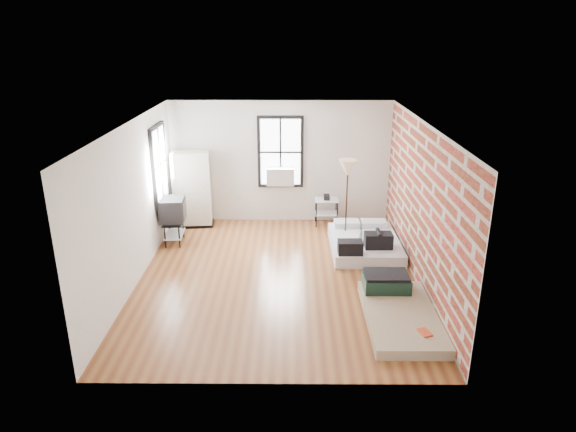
{
  "coord_description": "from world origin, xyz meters",
  "views": [
    {
      "loc": [
        0.25,
        -8.42,
        4.27
      ],
      "look_at": [
        0.19,
        0.3,
        1.08
      ],
      "focal_mm": 32.0,
      "sensor_mm": 36.0,
      "label": 1
    }
  ],
  "objects_px": {
    "mattress_bare": "(397,308)",
    "floor_lamp": "(348,172)",
    "side_table": "(327,204)",
    "mattress_main": "(364,243)",
    "tv_stand": "(173,211)",
    "wardrobe": "(192,189)"
  },
  "relations": [
    {
      "from": "wardrobe",
      "to": "tv_stand",
      "type": "distance_m",
      "value": 1.08
    },
    {
      "from": "floor_lamp",
      "to": "tv_stand",
      "type": "bearing_deg",
      "value": -178.51
    },
    {
      "from": "wardrobe",
      "to": "floor_lamp",
      "type": "relative_size",
      "value": 0.96
    },
    {
      "from": "mattress_main",
      "to": "wardrobe",
      "type": "height_order",
      "value": "wardrobe"
    },
    {
      "from": "mattress_bare",
      "to": "side_table",
      "type": "height_order",
      "value": "side_table"
    },
    {
      "from": "mattress_bare",
      "to": "tv_stand",
      "type": "xyz_separation_m",
      "value": [
        -4.14,
        2.91,
        0.57
      ]
    },
    {
      "from": "floor_lamp",
      "to": "tv_stand",
      "type": "distance_m",
      "value": 3.71
    },
    {
      "from": "wardrobe",
      "to": "tv_stand",
      "type": "relative_size",
      "value": 1.75
    },
    {
      "from": "mattress_main",
      "to": "side_table",
      "type": "relative_size",
      "value": 2.61
    },
    {
      "from": "tv_stand",
      "to": "mattress_bare",
      "type": "bearing_deg",
      "value": -38.54
    },
    {
      "from": "mattress_main",
      "to": "wardrobe",
      "type": "relative_size",
      "value": 1.08
    },
    {
      "from": "mattress_main",
      "to": "mattress_bare",
      "type": "xyz_separation_m",
      "value": [
        0.18,
        -2.54,
        -0.03
      ]
    },
    {
      "from": "floor_lamp",
      "to": "tv_stand",
      "type": "xyz_separation_m",
      "value": [
        -3.61,
        -0.09,
        -0.83
      ]
    },
    {
      "from": "mattress_bare",
      "to": "side_table",
      "type": "distance_m",
      "value": 4.13
    },
    {
      "from": "side_table",
      "to": "mattress_main",
      "type": "bearing_deg",
      "value": -65.02
    },
    {
      "from": "mattress_bare",
      "to": "floor_lamp",
      "type": "height_order",
      "value": "floor_lamp"
    },
    {
      "from": "wardrobe",
      "to": "floor_lamp",
      "type": "height_order",
      "value": "floor_lamp"
    },
    {
      "from": "mattress_main",
      "to": "tv_stand",
      "type": "distance_m",
      "value": 4.01
    },
    {
      "from": "floor_lamp",
      "to": "mattress_bare",
      "type": "bearing_deg",
      "value": -80.01
    },
    {
      "from": "mattress_main",
      "to": "side_table",
      "type": "xyz_separation_m",
      "value": [
        -0.69,
        1.48,
        0.32
      ]
    },
    {
      "from": "floor_lamp",
      "to": "tv_stand",
      "type": "height_order",
      "value": "floor_lamp"
    },
    {
      "from": "mattress_main",
      "to": "mattress_bare",
      "type": "bearing_deg",
      "value": -86.53
    }
  ]
}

